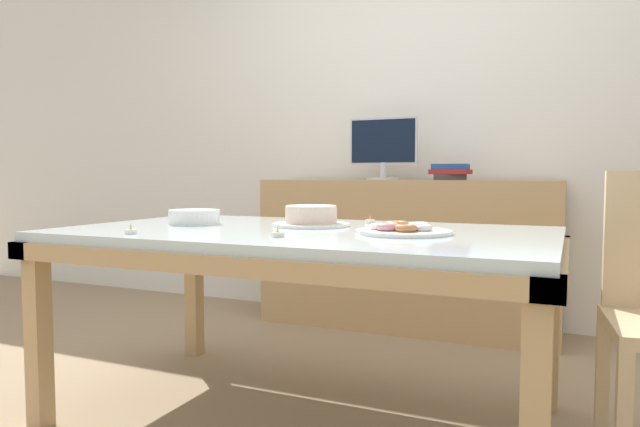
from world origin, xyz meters
TOP-DOWN VIEW (x-y plane):
  - ground_plane at (0.00, 0.00)m, footprint 12.00×12.00m
  - wall_back at (0.00, 1.73)m, footprint 8.00×0.10m
  - dining_table at (0.00, 0.00)m, footprint 1.83×1.06m
  - sideboard at (0.00, 1.43)m, footprint 1.77×0.44m
  - computer_monitor at (-0.15, 1.43)m, footprint 0.42×0.20m
  - book_stack at (0.26, 1.43)m, footprint 0.23×0.19m
  - cake_chocolate_round at (-0.03, 0.13)m, footprint 0.31×0.31m
  - pastry_platter at (0.39, -0.02)m, footprint 0.33×0.33m
  - plate_stack at (-0.51, 0.02)m, footprint 0.21×0.21m
  - tealight_right_edge at (0.15, 0.34)m, footprint 0.04×0.04m
  - tealight_near_front at (0.04, -0.29)m, footprint 0.04×0.04m
  - tealight_left_edge at (-0.46, -0.40)m, footprint 0.04×0.04m

SIDE VIEW (x-z plane):
  - ground_plane at x=0.00m, z-range 0.00..0.00m
  - sideboard at x=0.00m, z-range 0.00..0.90m
  - dining_table at x=0.00m, z-range 0.29..1.01m
  - tealight_right_edge at x=0.15m, z-range 0.71..0.75m
  - tealight_near_front at x=0.04m, z-range 0.71..0.75m
  - tealight_left_edge at x=-0.46m, z-range 0.71..0.75m
  - pastry_platter at x=0.39m, z-range 0.72..0.76m
  - plate_stack at x=-0.51m, z-range 0.72..0.78m
  - cake_chocolate_round at x=-0.03m, z-range 0.72..0.80m
  - book_stack at x=0.26m, z-range 0.90..0.99m
  - computer_monitor at x=-0.15m, z-range 0.90..1.28m
  - wall_back at x=0.00m, z-range 0.00..2.60m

